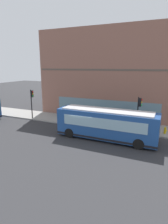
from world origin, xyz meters
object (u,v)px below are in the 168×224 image
at_px(newspaper_vending_box, 124,123).
at_px(pedestrian_near_hydrant, 71,115).
at_px(city_bus_nearside, 106,124).
at_px(fire_hydrant, 165,130).
at_px(pedestrian_near_building_entrance, 103,114).
at_px(traffic_light_near_corner, 139,108).
at_px(traffic_light_down_block, 32,99).

bearing_deg(newspaper_vending_box, pedestrian_near_hydrant, 97.67).
xyz_separation_m(city_bus_nearside, newspaper_vending_box, (4.46, -0.88, -0.95)).
bearing_deg(city_bus_nearside, pedestrian_near_hydrant, 58.71).
height_order(pedestrian_near_hydrant, newspaper_vending_box, pedestrian_near_hydrant).
bearing_deg(fire_hydrant, newspaper_vending_box, 80.65).
distance_m(pedestrian_near_hydrant, pedestrian_near_building_entrance, 4.38).
relative_size(traffic_light_near_corner, pedestrian_near_building_entrance, 2.51).
relative_size(pedestrian_near_hydrant, newspaper_vending_box, 1.72).
xyz_separation_m(traffic_light_down_block, fire_hydrant, (0.80, -16.98, -2.43)).
bearing_deg(pedestrian_near_hydrant, fire_hydrant, -89.30).
distance_m(traffic_light_near_corner, pedestrian_near_building_entrance, 6.07).
relative_size(traffic_light_down_block, newspaper_vending_box, 4.45).
distance_m(traffic_light_down_block, pedestrian_near_hydrant, 5.96).
relative_size(city_bus_nearside, pedestrian_near_hydrant, 6.51).
relative_size(traffic_light_near_corner, traffic_light_down_block, 0.98).
relative_size(traffic_light_near_corner, newspaper_vending_box, 4.37).
distance_m(traffic_light_down_block, newspaper_vending_box, 12.65).
height_order(traffic_light_near_corner, pedestrian_near_hydrant, traffic_light_near_corner).
bearing_deg(newspaper_vending_box, traffic_light_near_corner, -129.93).
height_order(traffic_light_near_corner, traffic_light_down_block, traffic_light_down_block).
height_order(city_bus_nearside, fire_hydrant, city_bus_nearside).
xyz_separation_m(traffic_light_down_block, newspaper_vending_box, (1.56, -12.33, -2.34)).
height_order(city_bus_nearside, pedestrian_near_building_entrance, city_bus_nearside).
relative_size(pedestrian_near_building_entrance, newspaper_vending_box, 1.74).
relative_size(city_bus_nearside, newspaper_vending_box, 11.19).
height_order(traffic_light_down_block, pedestrian_near_building_entrance, traffic_light_down_block).
xyz_separation_m(traffic_light_near_corner, pedestrian_near_building_entrance, (3.05, 4.91, -1.85)).
xyz_separation_m(traffic_light_near_corner, traffic_light_down_block, (-0.00, 14.19, 0.05)).
distance_m(city_bus_nearside, traffic_light_near_corner, 4.20).
height_order(traffic_light_near_corner, newspaper_vending_box, traffic_light_near_corner).
xyz_separation_m(city_bus_nearside, pedestrian_near_building_entrance, (5.94, 2.17, -0.51)).
xyz_separation_m(city_bus_nearside, traffic_light_down_block, (2.90, 11.45, 1.39)).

